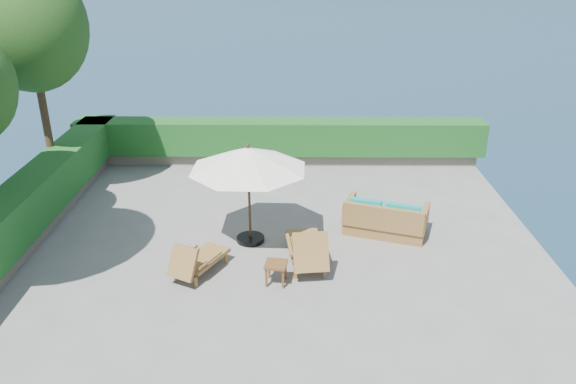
{
  "coord_description": "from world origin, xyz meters",
  "views": [
    {
      "loc": [
        0.41,
        -10.77,
        6.16
      ],
      "look_at": [
        0.3,
        0.8,
        1.1
      ],
      "focal_mm": 35.0,
      "sensor_mm": 36.0,
      "label": 1
    }
  ],
  "objects_px": {
    "lounge_right": "(307,248)",
    "wicker_loveseat": "(385,220)",
    "patio_umbrella": "(248,159)",
    "lounge_left": "(197,260)",
    "side_table": "(276,267)"
  },
  "relations": [
    {
      "from": "patio_umbrella",
      "to": "lounge_right",
      "type": "relative_size",
      "value": 1.92
    },
    {
      "from": "patio_umbrella",
      "to": "side_table",
      "type": "xyz_separation_m",
      "value": [
        0.64,
        -1.75,
        -1.61
      ]
    },
    {
      "from": "patio_umbrella",
      "to": "lounge_left",
      "type": "xyz_separation_m",
      "value": [
        -0.98,
        -1.44,
        -1.64
      ]
    },
    {
      "from": "side_table",
      "to": "wicker_loveseat",
      "type": "distance_m",
      "value": 3.27
    },
    {
      "from": "patio_umbrella",
      "to": "wicker_loveseat",
      "type": "relative_size",
      "value": 1.67
    },
    {
      "from": "patio_umbrella",
      "to": "side_table",
      "type": "relative_size",
      "value": 7.25
    },
    {
      "from": "lounge_right",
      "to": "wicker_loveseat",
      "type": "relative_size",
      "value": 0.87
    },
    {
      "from": "lounge_right",
      "to": "wicker_loveseat",
      "type": "height_order",
      "value": "lounge_right"
    },
    {
      "from": "patio_umbrella",
      "to": "lounge_left",
      "type": "height_order",
      "value": "patio_umbrella"
    },
    {
      "from": "patio_umbrella",
      "to": "wicker_loveseat",
      "type": "bearing_deg",
      "value": 7.15
    },
    {
      "from": "lounge_left",
      "to": "wicker_loveseat",
      "type": "relative_size",
      "value": 0.74
    },
    {
      "from": "patio_umbrella",
      "to": "lounge_left",
      "type": "relative_size",
      "value": 2.27
    },
    {
      "from": "lounge_left",
      "to": "patio_umbrella",
      "type": "bearing_deg",
      "value": 83.29
    },
    {
      "from": "lounge_left",
      "to": "side_table",
      "type": "height_order",
      "value": "lounge_left"
    },
    {
      "from": "lounge_right",
      "to": "lounge_left",
      "type": "bearing_deg",
      "value": -176.74
    }
  ]
}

